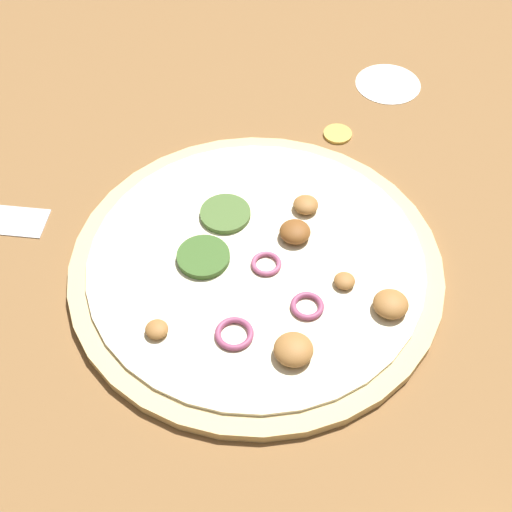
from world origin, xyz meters
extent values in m
plane|color=brown|center=(0.00, 0.00, 0.00)|extent=(3.00, 3.00, 0.00)
cylinder|color=#D6B77A|center=(0.00, 0.00, 0.01)|extent=(0.37, 0.37, 0.01)
cylinder|color=#EFE5C1|center=(0.00, 0.00, 0.01)|extent=(0.33, 0.33, 0.00)
torus|color=#A34C70|center=(-0.01, 0.01, 0.02)|extent=(0.03, 0.03, 0.01)
ellipsoid|color=brown|center=(-0.04, -0.02, 0.02)|extent=(0.03, 0.03, 0.02)
cylinder|color=#47662D|center=(0.02, -0.06, 0.02)|extent=(0.05, 0.05, 0.01)
ellipsoid|color=#996633|center=(-0.07, 0.05, 0.02)|extent=(0.02, 0.02, 0.01)
ellipsoid|color=#996633|center=(-0.01, 0.11, 0.02)|extent=(0.04, 0.04, 0.02)
ellipsoid|color=#996633|center=(-0.07, -0.05, 0.02)|extent=(0.03, 0.03, 0.01)
ellipsoid|color=#996633|center=(-0.11, 0.08, 0.02)|extent=(0.03, 0.03, 0.02)
torus|color=#934266|center=(0.04, 0.08, 0.02)|extent=(0.04, 0.04, 0.01)
ellipsoid|color=#996633|center=(0.11, 0.06, 0.02)|extent=(0.02, 0.02, 0.01)
cylinder|color=#385B23|center=(0.05, -0.01, 0.02)|extent=(0.05, 0.05, 0.01)
torus|color=#934266|center=(-0.03, 0.07, 0.02)|extent=(0.03, 0.03, 0.01)
cylinder|color=gold|center=(-0.14, -0.17, 0.00)|extent=(0.03, 0.03, 0.01)
cylinder|color=white|center=(-0.23, -0.25, 0.00)|extent=(0.08, 0.08, 0.00)
camera|label=1|loc=(0.10, 0.42, 0.55)|focal=50.00mm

